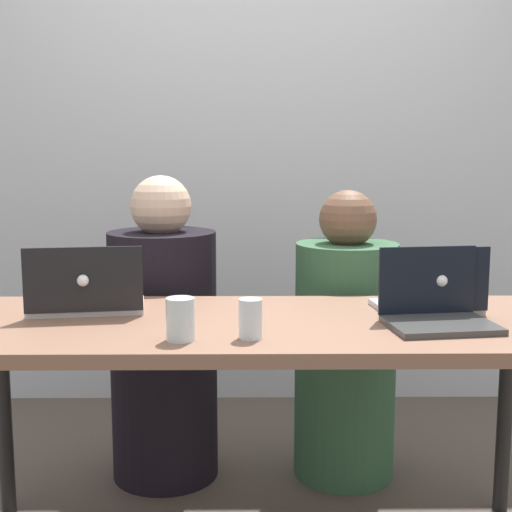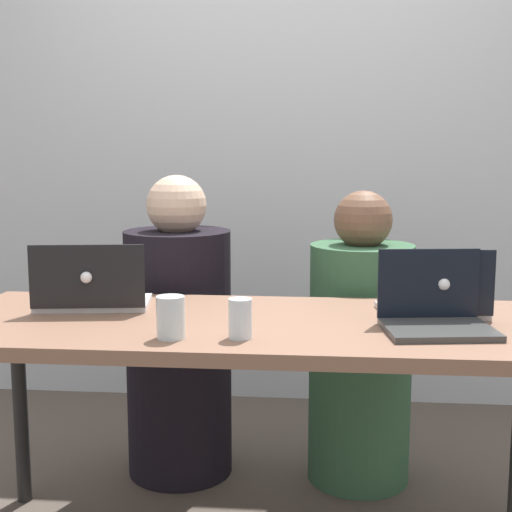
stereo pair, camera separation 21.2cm
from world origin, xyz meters
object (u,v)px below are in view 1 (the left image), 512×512
Objects in this scene: water_glass_center at (251,321)px; person_on_right at (345,351)px; laptop_back_right at (430,298)px; person_on_left at (164,346)px; water_glass_left at (181,322)px; laptop_front_right at (436,309)px; laptop_back_left at (86,298)px.

person_on_right is at bearing 65.39° from water_glass_center.
person_on_left is at bearing -36.51° from laptop_back_right.
person_on_right is 3.36× the size of laptop_back_right.
laptop_front_right is at bearing 12.43° from water_glass_left.
laptop_back_right is at bearing 28.51° from water_glass_center.
laptop_front_right is 0.54m from water_glass_center.
laptop_back_left is (-1.05, 0.01, 0.00)m from laptop_back_right.
laptop_front_right is at bearing 162.65° from laptop_back_left.
laptop_back_right is 2.89× the size of water_glass_left.
person_on_right is 3.46× the size of laptop_front_right.
laptop_back_right is at bearing 23.30° from water_glass_left.
person_on_left reaches higher than water_glass_left.
laptop_back_right is at bearing 115.44° from person_on_right.
person_on_left is 10.19× the size of water_glass_left.
laptop_back_right reaches higher than water_glass_left.
person_on_right is 2.95× the size of laptop_back_left.
person_on_left is 10.84× the size of water_glass_center.
laptop_back_right is 3.07× the size of water_glass_center.
laptop_front_right is (0.16, -0.65, 0.31)m from person_on_right.
person_on_right is at bearing 55.98° from water_glass_left.
laptop_front_right is (0.85, -0.65, 0.29)m from person_on_left.
person_on_left is at bearing 134.76° from laptop_front_right.
person_on_right reaches higher than water_glass_center.
laptop_front_right is at bearing 14.84° from water_glass_center.
laptop_back_right is at bearing 148.93° from person_on_left.
laptop_back_left reaches higher than laptop_back_right.
laptop_back_right is at bearing 73.57° from laptop_front_right.
water_glass_left is at bearing 126.47° from laptop_back_left.
laptop_back_right is 1.05m from laptop_back_left.
water_glass_left is (-0.73, -0.32, 0.00)m from laptop_back_right.
person_on_left is 0.69m from person_on_right.
laptop_back_right is (0.02, 0.16, -0.00)m from laptop_front_right.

